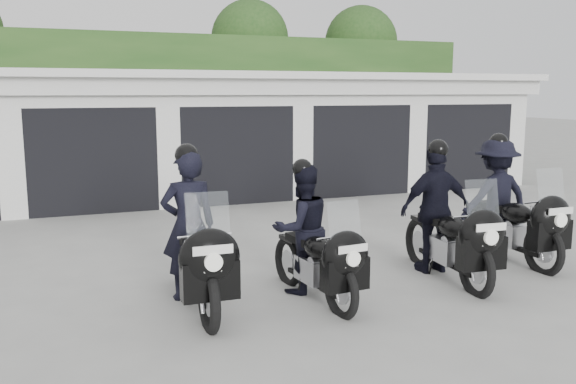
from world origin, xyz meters
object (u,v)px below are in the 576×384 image
object	(u,v)px
police_bike_a	(194,242)
police_bike_c	(442,217)
police_bike_d	(503,204)
police_bike_b	(309,238)

from	to	relation	value
police_bike_a	police_bike_c	bearing A→B (deg)	1.14
police_bike_a	police_bike_d	distance (m)	4.89
police_bike_a	police_bike_b	size ratio (longest dim) A/B	1.12
police_bike_a	police_bike_d	bearing A→B (deg)	6.49
police_bike_b	police_bike_d	xyz separation A→B (m)	(3.46, 0.59, 0.09)
police_bike_c	police_bike_d	distance (m)	1.49
police_bike_b	police_bike_d	size ratio (longest dim) A/B	0.90
police_bike_a	police_bike_c	world-z (taller)	police_bike_a
police_bike_c	police_bike_d	xyz separation A→B (m)	(1.42, 0.46, 0.02)
police_bike_d	police_bike_c	bearing A→B (deg)	-161.96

